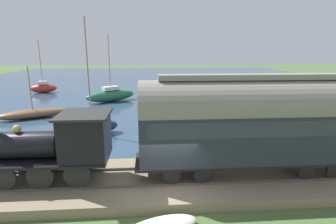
# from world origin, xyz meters

# --- Properties ---
(ground_plane) EXTENTS (200.00, 200.00, 0.00)m
(ground_plane) POSITION_xyz_m (0.00, 0.00, 0.00)
(ground_plane) COLOR #476033
(harbor_water) EXTENTS (80.00, 80.00, 0.01)m
(harbor_water) POSITION_xyz_m (43.78, 0.00, 0.00)
(harbor_water) COLOR #2D4760
(harbor_water) RESTS_ON ground
(rail_embankment) EXTENTS (4.65, 56.00, 0.55)m
(rail_embankment) POSITION_xyz_m (1.16, 0.00, 0.22)
(rail_embankment) COLOR #84755B
(rail_embankment) RESTS_ON ground
(steam_locomotive) EXTENTS (2.35, 6.18, 3.53)m
(steam_locomotive) POSITION_xyz_m (1.16, 4.92, 2.30)
(steam_locomotive) COLOR black
(steam_locomotive) RESTS_ON rail_embankment
(passenger_coach) EXTENTS (2.33, 10.77, 4.74)m
(passenger_coach) POSITION_xyz_m (1.16, -3.93, 3.17)
(passenger_coach) COLOR black
(passenger_coach) RESTS_ON rail_embankment
(sailboat_brown) EXTENTS (4.14, 6.41, 4.89)m
(sailboat_brown) POSITION_xyz_m (14.70, 11.77, 0.44)
(sailboat_brown) COLOR brown
(sailboat_brown) RESTS_ON harbor_water
(sailboat_red) EXTENTS (2.31, 4.05, 7.79)m
(sailboat_red) POSITION_xyz_m (30.16, 16.66, 0.72)
(sailboat_red) COLOR #B72D23
(sailboat_red) RESTS_ON harbor_water
(sailboat_navy) EXTENTS (2.70, 4.21, 8.59)m
(sailboat_navy) POSITION_xyz_m (9.27, 5.17, 0.63)
(sailboat_navy) COLOR #192347
(sailboat_navy) RESTS_ON harbor_water
(sailboat_green) EXTENTS (4.84, 6.30, 8.20)m
(sailboat_green) POSITION_xyz_m (22.45, 5.53, 0.79)
(sailboat_green) COLOR #236B42
(sailboat_green) RESTS_ON harbor_water
(rowboat_off_pier) EXTENTS (0.97, 1.94, 0.44)m
(rowboat_off_pier) POSITION_xyz_m (5.53, 9.31, 0.23)
(rowboat_off_pier) COLOR #B7B2A3
(rowboat_off_pier) RESTS_ON harbor_water
(rowboat_near_shore) EXTENTS (2.00, 2.93, 0.44)m
(rowboat_near_shore) POSITION_xyz_m (12.14, -2.67, 0.23)
(rowboat_near_shore) COLOR silver
(rowboat_near_shore) RESTS_ON harbor_water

